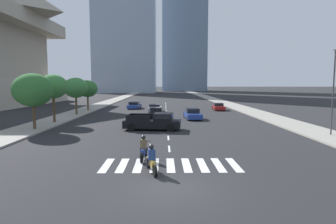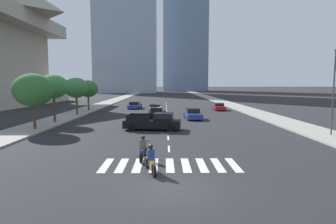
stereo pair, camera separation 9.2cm
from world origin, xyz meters
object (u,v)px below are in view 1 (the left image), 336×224
Objects in this scene: street_lamp_east at (334,85)px; motorcycle_trailing at (151,161)px; sedan_red_0 at (218,107)px; pickup_truck at (155,122)px; sedan_blue_1 at (134,105)px; street_tree_nearest at (33,90)px; sedan_black_4 at (155,112)px; street_tree_third at (76,88)px; sedan_blue_2 at (192,114)px; sedan_silver_3 at (155,108)px; motorcycle_lead at (144,150)px; street_tree_second at (53,87)px; street_tree_fourth at (88,89)px.

motorcycle_trailing is at bearing -147.20° from street_lamp_east.
pickup_truck is at bearing -23.52° from sedan_red_0.
sedan_blue_1 is at bearing 107.14° from pickup_truck.
street_tree_nearest reaches higher than sedan_blue_1.
street_tree_third is (-11.45, 0.90, 3.39)m from sedan_black_4.
sedan_silver_3 is (-5.17, 9.54, -0.04)m from sedan_blue_2.
motorcycle_lead and motorcycle_trailing have the same top height.
motorcycle_trailing reaches higher than sedan_silver_3.
sedan_black_4 is (4.22, -11.87, -0.01)m from sedan_blue_1.
sedan_blue_1 is 13.57m from street_tree_third.
street_tree_second reaches higher than street_tree_fourth.
motorcycle_lead reaches higher than sedan_silver_3.
motorcycle_trailing is 18.22m from street_tree_nearest.
motorcycle_lead is at bearing -69.36° from street_tree_fourth.
sedan_blue_2 is (4.92, 19.73, 0.03)m from motorcycle_lead.
sedan_blue_1 is 17.85m from sedan_blue_2.
sedan_blue_1 is at bearing 14.53° from sedan_black_4.
street_tree_second is (-11.20, -13.48, 3.66)m from sedan_silver_3.
street_tree_fourth reaches higher than sedan_blue_2.
street_tree_nearest is (-22.13, -21.16, 3.38)m from sedan_red_0.
street_tree_fourth is at bearing 90.00° from street_tree_third.
motorcycle_trailing is 0.40× the size of street_tree_nearest.
sedan_black_4 is 0.85× the size of street_tree_second.
pickup_truck is 9.89m from sedan_blue_2.
sedan_red_0 is 23.72m from street_tree_third.
street_tree_nearest is at bearing 51.43° from motorcycle_lead.
motorcycle_trailing reaches higher than sedan_blue_2.
motorcycle_lead is 35.32m from sedan_blue_1.
street_lamp_east is at bearing -7.38° from street_tree_nearest.
sedan_blue_1 is 1.02× the size of sedan_blue_2.
street_lamp_east is at bearing -7.14° from pickup_truck.
street_tree_nearest is at bearing 168.21° from sedan_blue_1.
pickup_truck reaches higher than sedan_silver_3.
sedan_silver_3 is (-0.24, 29.28, -0.01)m from motorcycle_lead.
sedan_black_4 is 14.11m from street_tree_second.
sedan_red_0 is 0.99× the size of sedan_silver_3.
motorcycle_lead is 0.40× the size of street_tree_second.
sedan_silver_3 is 21.90m from street_tree_nearest.
pickup_truck is 23.38m from sedan_red_0.
sedan_blue_1 is 0.90× the size of street_tree_nearest.
motorcycle_trailing is (0.56, -2.52, -0.00)m from motorcycle_lead.
sedan_blue_2 is (4.58, 8.77, -0.20)m from pickup_truck.
pickup_truck is at bearing -164.51° from sedan_blue_1.
pickup_truck is 17.91m from street_tree_third.
sedan_blue_2 reaches higher than sedan_black_4.
motorcycle_lead is 0.40× the size of street_tree_nearest.
pickup_truck is 24.52m from sedan_blue_1.
sedan_blue_2 is at bearing -144.42° from sedan_blue_1.
sedan_blue_1 is 7.01m from sedan_silver_3.
street_tree_third is at bearing 148.21° from street_lamp_east.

